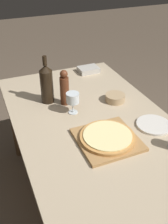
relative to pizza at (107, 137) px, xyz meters
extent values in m
plane|color=brown|center=(0.01, 0.11, -0.78)|extent=(12.00, 12.00, 0.00)
cube|color=tan|center=(0.01, 0.11, -0.04)|extent=(0.94, 1.78, 0.03)
cylinder|color=brown|center=(-0.40, 0.95, -0.42)|extent=(0.06, 0.06, 0.72)
cylinder|color=brown|center=(0.42, 0.95, -0.42)|extent=(0.06, 0.06, 0.72)
cube|color=#A87A47|center=(0.00, 0.00, -0.02)|extent=(0.33, 0.33, 0.02)
cylinder|color=#C68947|center=(0.00, 0.00, 0.00)|extent=(0.31, 0.31, 0.02)
cylinder|color=beige|center=(0.00, 0.00, 0.01)|extent=(0.27, 0.27, 0.01)
cylinder|color=black|center=(-0.18, 0.54, 0.08)|extent=(0.09, 0.09, 0.23)
cone|color=black|center=(-0.18, 0.54, 0.22)|extent=(0.09, 0.09, 0.04)
cylinder|color=black|center=(-0.18, 0.54, 0.27)|extent=(0.03, 0.03, 0.06)
cylinder|color=#5B2D19|center=(-0.08, 0.47, 0.07)|extent=(0.06, 0.06, 0.19)
sphere|color=#5B2D19|center=(-0.08, 0.47, 0.19)|extent=(0.05, 0.05, 0.05)
cylinder|color=silver|center=(-0.07, 0.34, -0.03)|extent=(0.06, 0.06, 0.00)
cylinder|color=silver|center=(-0.07, 0.34, 0.01)|extent=(0.01, 0.01, 0.07)
cylinder|color=silver|center=(-0.07, 0.34, 0.08)|extent=(0.08, 0.08, 0.06)
cylinder|color=tan|center=(0.24, 0.36, 0.00)|extent=(0.14, 0.14, 0.05)
cylinder|color=silver|center=(0.32, 0.02, -0.02)|extent=(0.21, 0.21, 0.01)
cube|color=#BCB7AD|center=(0.27, 0.87, -0.01)|extent=(0.17, 0.12, 0.04)
camera|label=1|loc=(-0.55, -0.99, 0.90)|focal=42.00mm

